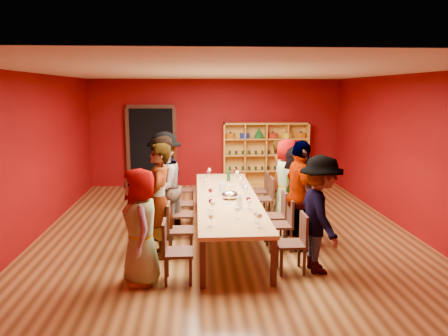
{
  "coord_description": "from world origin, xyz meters",
  "views": [
    {
      "loc": [
        -0.57,
        -7.81,
        2.68
      ],
      "look_at": [
        -0.01,
        0.79,
        1.15
      ],
      "focal_mm": 35.0,
      "sensor_mm": 36.0,
      "label": 1
    }
  ],
  "objects": [
    {
      "name": "person_left_1",
      "position": [
        -1.17,
        -0.95,
        0.93
      ],
      "size": [
        0.5,
        0.68,
        1.86
      ],
      "primitive_type": "imported",
      "rotation": [
        0.0,
        0.0,
        -1.56
      ],
      "color": "#131635",
      "rests_on": "ground"
    },
    {
      "name": "chair_person_left_3",
      "position": [
        -0.91,
        0.75,
        0.5
      ],
      "size": [
        0.42,
        0.42,
        0.89
      ],
      "color": "#331911",
      "rests_on": "ground"
    },
    {
      "name": "wine_glass_1",
      "position": [
        0.37,
        0.98,
        0.89
      ],
      "size": [
        0.08,
        0.08,
        0.19
      ],
      "color": "white",
      "rests_on": "tasting_table"
    },
    {
      "name": "wine_glass_6",
      "position": [
        0.06,
        -1.39,
        0.89
      ],
      "size": [
        0.08,
        0.08,
        0.19
      ],
      "color": "white",
      "rests_on": "tasting_table"
    },
    {
      "name": "wine_glass_4",
      "position": [
        -0.38,
        0.81,
        0.89
      ],
      "size": [
        0.08,
        0.08,
        0.19
      ],
      "color": "white",
      "rests_on": "tasting_table"
    },
    {
      "name": "wine_glass_15",
      "position": [
        0.3,
        -1.64,
        0.88
      ],
      "size": [
        0.07,
        0.07,
        0.18
      ],
      "color": "white",
      "rests_on": "tasting_table"
    },
    {
      "name": "chair_person_right_2",
      "position": [
        0.91,
        -0.24,
        0.5
      ],
      "size": [
        0.42,
        0.42,
        0.89
      ],
      "color": "#331911",
      "rests_on": "ground"
    },
    {
      "name": "wine_bottle",
      "position": [
        0.13,
        1.41,
        0.87
      ],
      "size": [
        0.09,
        0.09,
        0.31
      ],
      "color": "#153A1A",
      "rests_on": "tasting_table"
    },
    {
      "name": "person_left_0",
      "position": [
        -1.35,
        -1.93,
        0.82
      ],
      "size": [
        0.63,
        0.89,
        1.64
      ],
      "primitive_type": "imported",
      "rotation": [
        0.0,
        0.0,
        -1.31
      ],
      "color": "#161C3C",
      "rests_on": "ground"
    },
    {
      "name": "shelving_unit",
      "position": [
        1.4,
        4.32,
        0.98
      ],
      "size": [
        2.4,
        0.4,
        1.8
      ],
      "color": "gold",
      "rests_on": "ground"
    },
    {
      "name": "wine_glass_18",
      "position": [
        -0.26,
        1.97,
        0.89
      ],
      "size": [
        0.08,
        0.08,
        0.19
      ],
      "color": "white",
      "rests_on": "tasting_table"
    },
    {
      "name": "chair_person_left_2",
      "position": [
        -0.91,
        -0.03,
        0.5
      ],
      "size": [
        0.42,
        0.42,
        0.89
      ],
      "color": "#331911",
      "rests_on": "ground"
    },
    {
      "name": "person_left_2",
      "position": [
        -1.19,
        -0.03,
        0.94
      ],
      "size": [
        0.79,
        1.03,
        1.88
      ],
      "primitive_type": "imported",
      "rotation": [
        0.0,
        0.0,
        -1.93
      ],
      "color": "#5B7FBB",
      "rests_on": "ground"
    },
    {
      "name": "wine_glass_19",
      "position": [
        0.3,
        -0.94,
        0.88
      ],
      "size": [
        0.07,
        0.07,
        0.18
      ],
      "color": "white",
      "rests_on": "tasting_table"
    },
    {
      "name": "wine_glass_13",
      "position": [
        0.35,
        -0.02,
        0.91
      ],
      "size": [
        0.09,
        0.09,
        0.22
      ],
      "color": "white",
      "rests_on": "tasting_table"
    },
    {
      "name": "wine_glass_11",
      "position": [
        0.32,
        -1.85,
        0.91
      ],
      "size": [
        0.09,
        0.09,
        0.22
      ],
      "color": "white",
      "rests_on": "tasting_table"
    },
    {
      "name": "wine_glass_8",
      "position": [
        0.34,
        0.13,
        0.88
      ],
      "size": [
        0.07,
        0.07,
        0.18
      ],
      "color": "white",
      "rests_on": "tasting_table"
    },
    {
      "name": "wine_glass_17",
      "position": [
        0.34,
        1.6,
        0.89
      ],
      "size": [
        0.08,
        0.08,
        0.2
      ],
      "color": "white",
      "rests_on": "tasting_table"
    },
    {
      "name": "wine_glass_9",
      "position": [
        -0.31,
        -0.08,
        0.88
      ],
      "size": [
        0.07,
        0.07,
        0.19
      ],
      "color": "white",
      "rests_on": "tasting_table"
    },
    {
      "name": "person_left_4",
      "position": [
        -1.34,
        2.0,
        0.78
      ],
      "size": [
        0.5,
        0.95,
        1.56
      ],
      "primitive_type": "imported",
      "rotation": [
        0.0,
        0.0,
        -1.48
      ],
      "color": "#515056",
      "rests_on": "ground"
    },
    {
      "name": "carafe_a",
      "position": [
        -0.09,
        0.08,
        0.87
      ],
      "size": [
        0.12,
        0.12,
        0.27
      ],
      "color": "white",
      "rests_on": "tasting_table"
    },
    {
      "name": "wine_glass_10",
      "position": [
        -0.31,
        -1.09,
        0.91
      ],
      "size": [
        0.09,
        0.09,
        0.22
      ],
      "color": "white",
      "rests_on": "tasting_table"
    },
    {
      "name": "wine_glass_14",
      "position": [
        0.06,
        0.26,
        0.88
      ],
      "size": [
        0.07,
        0.07,
        0.18
      ],
      "color": "white",
      "rests_on": "tasting_table"
    },
    {
      "name": "person_left_3",
      "position": [
        -1.19,
        0.75,
        0.94
      ],
      "size": [
        0.85,
        1.32,
        1.89
      ],
      "primitive_type": "imported",
      "rotation": [
        0.0,
        0.0,
        -1.88
      ],
      "color": "#121833",
      "rests_on": "ground"
    },
    {
      "name": "person_right_0",
      "position": [
        1.26,
        -1.69,
        0.88
      ],
      "size": [
        0.52,
        1.16,
        1.76
      ],
      "primitive_type": "imported",
      "rotation": [
        0.0,
        0.0,
        1.62
      ],
      "color": "pink",
      "rests_on": "ground"
    },
    {
      "name": "doorway",
      "position": [
        -1.8,
        4.43,
        1.12
      ],
      "size": [
        1.4,
        0.17,
        2.3
      ],
      "color": "black",
      "rests_on": "ground"
    },
    {
      "name": "person_right_1",
      "position": [
        1.18,
        -0.77,
        0.94
      ],
      "size": [
        0.63,
        1.15,
        1.87
      ],
      "primitive_type": "imported",
      "rotation": [
        0.0,
        0.0,
        1.7
      ],
      "color": "#557DAF",
      "rests_on": "ground"
    },
    {
      "name": "chair_person_right_4",
      "position": [
        0.91,
        1.74,
        0.5
      ],
      "size": [
        0.42,
        0.42,
        0.89
      ],
      "color": "#331911",
      "rests_on": "ground"
    },
    {
      "name": "chair_person_left_4",
      "position": [
        -0.91,
        2.0,
        0.5
      ],
      "size": [
        0.42,
        0.42,
        0.89
      ],
      "color": "#331911",
      "rests_on": "ground"
    },
    {
      "name": "wine_glass_2",
      "position": [
        -0.33,
        -0.88,
        0.89
      ],
      "size": [
        0.08,
        0.08,
        0.19
      ],
      "color": "white",
      "rests_on": "tasting_table"
    },
    {
      "name": "person_right_2",
      "position": [
        1.25,
        -0.24,
        0.86
      ],
      "size": [
        0.48,
        1.61,
        1.73
      ],
      "primitive_type": "imported",
      "rotation": [
        0.0,
        0.0,
        1.56
      ],
      "color": "#505055",
      "rests_on": "ground"
    },
    {
      "name": "chair_person_right_0",
      "position": [
        0.91,
        -1.69,
        0.5
      ],
      "size": [
        0.42,
        0.42,
        0.89
      ],
      "color": "#331911",
      "rests_on": "ground"
    },
    {
      "name": "wine_glass_12",
      "position": [
        -0.36,
        -1.76,
        0.89
      ],
      "size": [
        0.08,
        0.08,
        0.19
      ],
      "color": "white",
      "rests_on": "tasting_table"
    },
    {
      "name": "chair_person_right_1",
      "position": [
        0.91,
        -0.77,
        0.5
      ],
      "size": [
        0.42,
        0.42,
        0.89
      ],
      "color": "#331911",
      "rests_on": "ground"
    },
    {
      "name": "wine_glass_7",
      "position": [
        0.0,
        -0.5,
        0.89
      ],
      "size": [
        0.08,
        0.08,
        0.2
      ],
      "color": "white",
      "rests_on": "tasting_table"
    },
    {
      "name": "person_right_3",
      "position": [
        1.33,
        1.05,
        0.85
      ],
      "size": [
        0.47,
        0.84,
        1.7
      ],
      "primitive_type": "imported",
      "rotation": [
        0.0,
        0.0,
        1.55
      ],
      "color": "#494A4E",
      "rests_on": "ground"
    },
    {
      "name": "spittoon_bowl",
      "position": [
        0.04,
        -0.16,
        0.82
      ],
      "size": [
        0.3,
        0.3,
        0.17
      ],
      "primitive_type": "ellipsoid",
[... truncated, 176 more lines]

